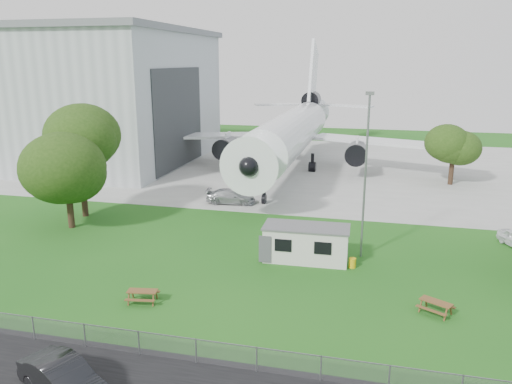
% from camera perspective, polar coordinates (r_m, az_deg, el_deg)
% --- Properties ---
extents(ground, '(160.00, 160.00, 0.00)m').
position_cam_1_polar(ground, '(33.84, -2.77, -9.98)').
color(ground, '#2C6D1F').
extents(concrete_apron, '(120.00, 46.00, 0.03)m').
position_cam_1_polar(concrete_apron, '(69.47, 6.10, 2.94)').
color(concrete_apron, '#B7B7B2').
rests_on(concrete_apron, ground).
extents(hangar, '(43.00, 31.00, 18.55)m').
position_cam_1_polar(hangar, '(80.59, -22.23, 10.32)').
color(hangar, '#B2B7BC').
rests_on(hangar, ground).
extents(airliner, '(46.36, 47.73, 17.69)m').
position_cam_1_polar(airliner, '(66.78, 4.26, 7.08)').
color(airliner, white).
rests_on(airliner, ground).
extents(site_cabin, '(6.79, 2.90, 2.62)m').
position_cam_1_polar(site_cabin, '(36.63, 5.76, -5.84)').
color(site_cabin, silver).
rests_on(site_cabin, ground).
extents(picnic_west, '(2.02, 1.77, 0.76)m').
position_cam_1_polar(picnic_west, '(31.70, -12.79, -12.16)').
color(picnic_west, brown).
rests_on(picnic_west, ground).
extents(picnic_east, '(2.31, 2.20, 0.76)m').
position_cam_1_polar(picnic_east, '(31.47, 19.78, -12.91)').
color(picnic_east, brown).
rests_on(picnic_east, ground).
extents(fence, '(58.00, 0.04, 1.30)m').
position_cam_1_polar(fence, '(26.00, -8.99, -18.43)').
color(fence, gray).
rests_on(fence, ground).
extents(lamp_mast, '(0.16, 0.16, 12.00)m').
position_cam_1_polar(lamp_mast, '(36.57, 12.36, 1.53)').
color(lamp_mast, slate).
rests_on(lamp_mast, ground).
extents(tree_west_big, '(7.19, 7.19, 11.01)m').
position_cam_1_polar(tree_west_big, '(48.17, -19.61, 5.85)').
color(tree_west_big, '#382619').
rests_on(tree_west_big, ground).
extents(tree_west_small, '(7.76, 7.76, 8.72)m').
position_cam_1_polar(tree_west_small, '(45.56, -20.82, 1.98)').
color(tree_west_small, '#382619').
rests_on(tree_west_small, ground).
extents(tree_far_apron, '(5.20, 5.20, 7.26)m').
position_cam_1_polar(tree_far_apron, '(62.33, 21.68, 4.94)').
color(tree_far_apron, '#382619').
rests_on(tree_far_apron, ground).
extents(car_centre_sedan, '(5.26, 3.66, 1.65)m').
position_cam_1_polar(car_centre_sedan, '(24.42, -21.06, -19.43)').
color(car_centre_sedan, black).
rests_on(car_centre_sedan, ground).
extents(car_apron_van, '(5.19, 2.58, 1.45)m').
position_cam_1_polar(car_apron_van, '(50.96, -2.91, -0.54)').
color(car_apron_van, '#A5A7AC').
rests_on(car_apron_van, ground).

